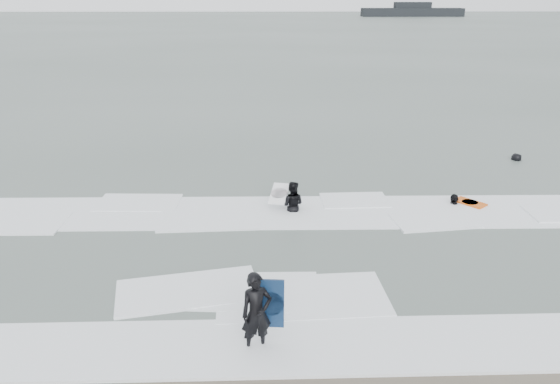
{
  "coord_description": "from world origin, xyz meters",
  "views": [
    {
      "loc": [
        -0.22,
        -9.34,
        6.46
      ],
      "look_at": [
        0.0,
        5.0,
        1.1
      ],
      "focal_mm": 35.0,
      "sensor_mm": 36.0,
      "label": 1
    }
  ],
  "objects_px": {
    "surfer_wading": "(292,212)",
    "surfer_right_far": "(516,161)",
    "surfer_centre": "(257,349)",
    "vessel_horizon": "(412,11)",
    "surfer_right_near": "(454,206)"
  },
  "relations": [
    {
      "from": "surfer_wading",
      "to": "surfer_right_far",
      "type": "xyz_separation_m",
      "value": [
        9.11,
        5.08,
        0.0
      ]
    },
    {
      "from": "surfer_centre",
      "to": "vessel_horizon",
      "type": "height_order",
      "value": "vessel_horizon"
    },
    {
      "from": "surfer_centre",
      "to": "surfer_right_far",
      "type": "height_order",
      "value": "surfer_centre"
    },
    {
      "from": "surfer_wading",
      "to": "surfer_right_near",
      "type": "relative_size",
      "value": 0.99
    },
    {
      "from": "surfer_wading",
      "to": "surfer_right_far",
      "type": "relative_size",
      "value": 1.04
    },
    {
      "from": "surfer_right_far",
      "to": "surfer_centre",
      "type": "bearing_deg",
      "value": 31.46
    },
    {
      "from": "surfer_centre",
      "to": "surfer_right_near",
      "type": "bearing_deg",
      "value": 30.69
    },
    {
      "from": "surfer_right_far",
      "to": "vessel_horizon",
      "type": "xyz_separation_m",
      "value": [
        24.75,
        119.35,
        1.25
      ]
    },
    {
      "from": "surfer_centre",
      "to": "surfer_wading",
      "type": "bearing_deg",
      "value": 63.04
    },
    {
      "from": "surfer_wading",
      "to": "surfer_right_far",
      "type": "bearing_deg",
      "value": -138.97
    },
    {
      "from": "surfer_wading",
      "to": "surfer_right_near",
      "type": "distance_m",
      "value": 5.16
    },
    {
      "from": "surfer_wading",
      "to": "surfer_centre",
      "type": "bearing_deg",
      "value": 94.29
    },
    {
      "from": "surfer_right_near",
      "to": "surfer_centre",
      "type": "bearing_deg",
      "value": -12.25
    },
    {
      "from": "surfer_wading",
      "to": "surfer_right_near",
      "type": "xyz_separation_m",
      "value": [
        5.14,
        0.4,
        0.0
      ]
    },
    {
      "from": "surfer_centre",
      "to": "surfer_right_near",
      "type": "relative_size",
      "value": 1.05
    }
  ]
}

